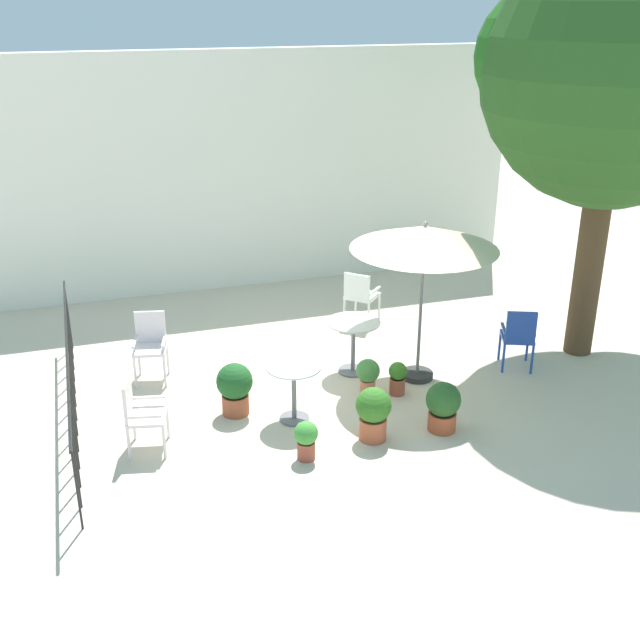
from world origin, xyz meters
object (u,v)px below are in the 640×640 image
object	(u,v)px
patio_umbrella_0	(424,240)
potted_plant_2	(306,438)
potted_plant_5	(398,377)
potted_plant_3	(373,412)
potted_plant_0	(443,405)
patio_chair_1	(519,335)
patio_chair_2	(360,293)
potted_plant_1	(235,387)
potted_plant_4	(368,375)
shade_tree	(618,72)
cafe_table_1	(294,383)
patio_chair_3	(150,342)
cafe_table_0	(353,337)
patio_chair_0	(139,410)

from	to	relation	value
patio_umbrella_0	potted_plant_2	xyz separation A→B (m)	(-2.04, -1.48, -1.72)
potted_plant_5	potted_plant_3	bearing A→B (deg)	-126.93
patio_umbrella_0	potted_plant_0	bearing A→B (deg)	-101.91
patio_chair_1	potted_plant_3	distance (m)	2.83
patio_chair_2	potted_plant_1	xyz separation A→B (m)	(-2.52, -2.30, -0.12)
potted_plant_4	potted_plant_0	bearing A→B (deg)	-61.86
shade_tree	cafe_table_1	world-z (taller)	shade_tree
shade_tree	potted_plant_4	xyz separation A→B (m)	(-3.54, -0.43, -3.65)
patio_chair_1	potted_plant_5	distance (m)	1.91
patio_chair_3	potted_plant_1	distance (m)	1.58
patio_chair_3	potted_plant_0	world-z (taller)	patio_chair_3
patio_chair_1	patio_chair_3	xyz separation A→B (m)	(-4.91, 1.27, 0.02)
cafe_table_1	potted_plant_4	distance (m)	1.13
cafe_table_0	potted_plant_0	world-z (taller)	cafe_table_0
patio_chair_0	potted_plant_0	xyz separation A→B (m)	(3.52, -0.66, -0.18)
patio_chair_3	potted_plant_2	xyz separation A→B (m)	(1.44, -2.57, -0.28)
patio_chair_2	potted_plant_5	size ratio (longest dim) A/B	1.87
patio_umbrella_0	potted_plant_1	world-z (taller)	patio_umbrella_0
shade_tree	cafe_table_1	bearing A→B (deg)	-171.26
potted_plant_0	patio_chair_2	bearing A→B (deg)	86.49
shade_tree	potted_plant_0	world-z (taller)	shade_tree
patio_umbrella_0	patio_chair_3	bearing A→B (deg)	162.64
shade_tree	patio_umbrella_0	distance (m)	3.34
patio_umbrella_0	potted_plant_4	distance (m)	1.90
potted_plant_0	potted_plant_4	size ratio (longest dim) A/B	1.17
potted_plant_0	potted_plant_1	world-z (taller)	potted_plant_1
patio_umbrella_0	patio_chair_3	size ratio (longest dim) A/B	2.35
shade_tree	potted_plant_0	xyz separation A→B (m)	(-2.98, -1.48, -3.63)
patio_chair_2	potted_plant_1	bearing A→B (deg)	-137.60
potted_plant_2	cafe_table_0	bearing A→B (deg)	56.77
potted_plant_1	potted_plant_3	distance (m)	1.80
patio_chair_2	shade_tree	bearing A→B (deg)	-35.44
patio_chair_0	potted_plant_3	xyz separation A→B (m)	(2.64, -0.60, -0.15)
shade_tree	patio_chair_3	xyz separation A→B (m)	(-6.17, 0.97, -3.42)
potted_plant_0	potted_plant_4	bearing A→B (deg)	118.14
potted_plant_3	potted_plant_1	bearing A→B (deg)	142.70
potted_plant_1	potted_plant_5	world-z (taller)	potted_plant_1
potted_plant_5	cafe_table_0	bearing A→B (deg)	113.16
patio_chair_0	potted_plant_2	bearing A→B (deg)	-23.80
patio_chair_1	potted_plant_1	distance (m)	4.03
cafe_table_1	potted_plant_2	bearing A→B (deg)	-97.14
cafe_table_0	patio_chair_3	world-z (taller)	patio_chair_3
potted_plant_4	patio_umbrella_0	bearing A→B (deg)	19.92
potted_plant_0	potted_plant_4	distance (m)	1.20
patio_chair_0	potted_plant_2	xyz separation A→B (m)	(1.76, -0.78, -0.25)
cafe_table_0	potted_plant_1	bearing A→B (deg)	-160.10
patio_chair_2	potted_plant_4	bearing A→B (deg)	-107.97
patio_chair_1	patio_chair_2	world-z (taller)	patio_chair_1
patio_umbrella_0	potted_plant_3	xyz separation A→B (m)	(-1.17, -1.31, -1.62)
patio_umbrella_0	potted_plant_3	world-z (taller)	patio_umbrella_0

